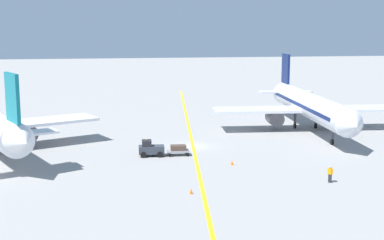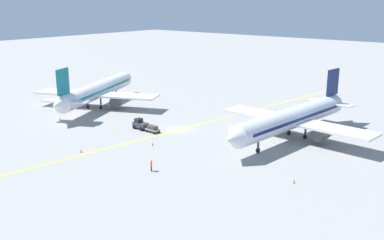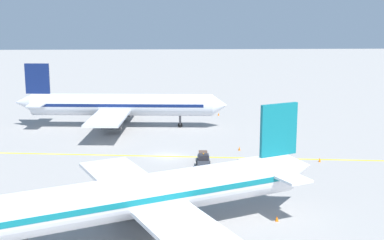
{
  "view_description": "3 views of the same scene",
  "coord_description": "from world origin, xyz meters",
  "px_view_note": "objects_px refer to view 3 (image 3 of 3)",
  "views": [
    {
      "loc": [
        -11.18,
        -66.09,
        15.1
      ],
      "look_at": [
        0.22,
        2.11,
        3.06
      ],
      "focal_mm": 50.0,
      "sensor_mm": 36.0,
      "label": 1
    },
    {
      "loc": [
        52.36,
        -59.96,
        23.26
      ],
      "look_at": [
        5.42,
        -3.04,
        3.36
      ],
      "focal_mm": 42.0,
      "sensor_mm": 36.0,
      "label": 2
    },
    {
      "loc": [
        -69.04,
        -0.27,
        19.16
      ],
      "look_at": [
        0.4,
        -3.29,
        4.86
      ],
      "focal_mm": 50.0,
      "sensor_mm": 36.0,
      "label": 3
    }
  ],
  "objects_px": {
    "airplane_adjacent_stand": "(120,105)",
    "ground_crew_worker": "(286,131)",
    "traffic_cone_by_wingtip": "(239,148)",
    "traffic_cone_far_edge": "(277,218)",
    "baggage_cart_trailing": "(203,156)",
    "traffic_cone_mid_apron": "(219,114)",
    "traffic_cone_near_nose": "(320,160)",
    "airplane_at_gate": "(146,196)",
    "baggage_tug_dark": "(203,162)"
  },
  "relations": [
    {
      "from": "airplane_at_gate",
      "to": "traffic_cone_mid_apron",
      "type": "distance_m",
      "value": 55.04
    },
    {
      "from": "ground_crew_worker",
      "to": "traffic_cone_mid_apron",
      "type": "bearing_deg",
      "value": 26.93
    },
    {
      "from": "airplane_at_gate",
      "to": "traffic_cone_by_wingtip",
      "type": "distance_m",
      "value": 31.04
    },
    {
      "from": "traffic_cone_by_wingtip",
      "to": "ground_crew_worker",
      "type": "bearing_deg",
      "value": -46.26
    },
    {
      "from": "traffic_cone_near_nose",
      "to": "traffic_cone_far_edge",
      "type": "height_order",
      "value": "same"
    },
    {
      "from": "traffic_cone_by_wingtip",
      "to": "traffic_cone_far_edge",
      "type": "bearing_deg",
      "value": -179.68
    },
    {
      "from": "baggage_tug_dark",
      "to": "traffic_cone_near_nose",
      "type": "height_order",
      "value": "baggage_tug_dark"
    },
    {
      "from": "airplane_at_gate",
      "to": "traffic_cone_far_edge",
      "type": "xyz_separation_m",
      "value": [
        2.95,
        -11.9,
        -3.43
      ]
    },
    {
      "from": "traffic_cone_near_nose",
      "to": "traffic_cone_mid_apron",
      "type": "distance_m",
      "value": 33.07
    },
    {
      "from": "traffic_cone_by_wingtip",
      "to": "baggage_cart_trailing",
      "type": "bearing_deg",
      "value": 134.14
    },
    {
      "from": "traffic_cone_mid_apron",
      "to": "ground_crew_worker",
      "type": "bearing_deg",
      "value": -153.07
    },
    {
      "from": "airplane_adjacent_stand",
      "to": "traffic_cone_far_edge",
      "type": "xyz_separation_m",
      "value": [
        -41.6,
        -18.09,
        -3.43
      ]
    },
    {
      "from": "airplane_at_gate",
      "to": "baggage_tug_dark",
      "type": "bearing_deg",
      "value": -17.18
    },
    {
      "from": "airplane_adjacent_stand",
      "to": "traffic_cone_mid_apron",
      "type": "distance_m",
      "value": 19.97
    },
    {
      "from": "baggage_tug_dark",
      "to": "traffic_cone_far_edge",
      "type": "xyz_separation_m",
      "value": [
        -17.03,
        -5.72,
        -0.63
      ]
    },
    {
      "from": "ground_crew_worker",
      "to": "traffic_cone_far_edge",
      "type": "distance_m",
      "value": 34.44
    },
    {
      "from": "traffic_cone_near_nose",
      "to": "traffic_cone_by_wingtip",
      "type": "relative_size",
      "value": 1.0
    },
    {
      "from": "baggage_tug_dark",
      "to": "airplane_at_gate",
      "type": "bearing_deg",
      "value": 162.82
    },
    {
      "from": "baggage_tug_dark",
      "to": "traffic_cone_near_nose",
      "type": "bearing_deg",
      "value": -81.2
    },
    {
      "from": "airplane_at_gate",
      "to": "traffic_cone_far_edge",
      "type": "bearing_deg",
      "value": -76.09
    },
    {
      "from": "baggage_cart_trailing",
      "to": "traffic_cone_mid_apron",
      "type": "xyz_separation_m",
      "value": [
        30.52,
        -4.83,
        -0.49
      ]
    },
    {
      "from": "airplane_adjacent_stand",
      "to": "baggage_tug_dark",
      "type": "xyz_separation_m",
      "value": [
        -24.58,
        -12.37,
        -2.81
      ]
    },
    {
      "from": "traffic_cone_far_edge",
      "to": "traffic_cone_by_wingtip",
      "type": "bearing_deg",
      "value": 0.32
    },
    {
      "from": "airplane_adjacent_stand",
      "to": "traffic_cone_near_nose",
      "type": "xyz_separation_m",
      "value": [
        -22.22,
        -27.55,
        -3.43
      ]
    },
    {
      "from": "ground_crew_worker",
      "to": "traffic_cone_mid_apron",
      "type": "height_order",
      "value": "ground_crew_worker"
    },
    {
      "from": "baggage_cart_trailing",
      "to": "traffic_cone_mid_apron",
      "type": "height_order",
      "value": "baggage_cart_trailing"
    },
    {
      "from": "traffic_cone_mid_apron",
      "to": "traffic_cone_by_wingtip",
      "type": "height_order",
      "value": "same"
    },
    {
      "from": "airplane_at_gate",
      "to": "traffic_cone_mid_apron",
      "type": "xyz_separation_m",
      "value": [
        53.78,
        -11.17,
        -3.43
      ]
    },
    {
      "from": "baggage_cart_trailing",
      "to": "traffic_cone_near_nose",
      "type": "distance_m",
      "value": 15.05
    },
    {
      "from": "airplane_at_gate",
      "to": "baggage_cart_trailing",
      "type": "xyz_separation_m",
      "value": [
        23.27,
        -6.34,
        -2.95
      ]
    },
    {
      "from": "traffic_cone_mid_apron",
      "to": "traffic_cone_by_wingtip",
      "type": "bearing_deg",
      "value": -178.68
    },
    {
      "from": "airplane_adjacent_stand",
      "to": "baggage_tug_dark",
      "type": "bearing_deg",
      "value": -153.29
    },
    {
      "from": "ground_crew_worker",
      "to": "traffic_cone_by_wingtip",
      "type": "xyz_separation_m",
      "value": [
        -7.89,
        8.24,
        -0.63
      ]
    },
    {
      "from": "airplane_at_gate",
      "to": "traffic_cone_far_edge",
      "type": "relative_size",
      "value": 61.06
    },
    {
      "from": "traffic_cone_near_nose",
      "to": "baggage_tug_dark",
      "type": "bearing_deg",
      "value": 98.8
    },
    {
      "from": "ground_crew_worker",
      "to": "baggage_tug_dark",
      "type": "bearing_deg",
      "value": 139.94
    },
    {
      "from": "traffic_cone_near_nose",
      "to": "traffic_cone_by_wingtip",
      "type": "distance_m",
      "value": 11.43
    },
    {
      "from": "airplane_at_gate",
      "to": "baggage_tug_dark",
      "type": "xyz_separation_m",
      "value": [
        19.97,
        -6.18,
        -2.81
      ]
    },
    {
      "from": "baggage_cart_trailing",
      "to": "traffic_cone_near_nose",
      "type": "height_order",
      "value": "baggage_cart_trailing"
    },
    {
      "from": "traffic_cone_far_edge",
      "to": "ground_crew_worker",
      "type": "bearing_deg",
      "value": -13.61
    },
    {
      "from": "airplane_adjacent_stand",
      "to": "ground_crew_worker",
      "type": "distance_m",
      "value": 27.57
    },
    {
      "from": "airplane_adjacent_stand",
      "to": "ground_crew_worker",
      "type": "height_order",
      "value": "airplane_adjacent_stand"
    },
    {
      "from": "airplane_adjacent_stand",
      "to": "traffic_cone_far_edge",
      "type": "relative_size",
      "value": 64.62
    },
    {
      "from": "traffic_cone_mid_apron",
      "to": "traffic_cone_near_nose",
      "type": "bearing_deg",
      "value": -162.07
    },
    {
      "from": "traffic_cone_near_nose",
      "to": "traffic_cone_mid_apron",
      "type": "bearing_deg",
      "value": 17.93
    },
    {
      "from": "baggage_cart_trailing",
      "to": "traffic_cone_near_nose",
      "type": "xyz_separation_m",
      "value": [
        -0.94,
        -15.02,
        -0.49
      ]
    },
    {
      "from": "airplane_at_gate",
      "to": "airplane_adjacent_stand",
      "type": "distance_m",
      "value": 44.98
    },
    {
      "from": "baggage_cart_trailing",
      "to": "traffic_cone_far_edge",
      "type": "bearing_deg",
      "value": -164.7
    },
    {
      "from": "baggage_cart_trailing",
      "to": "traffic_cone_far_edge",
      "type": "distance_m",
      "value": 21.07
    },
    {
      "from": "traffic_cone_near_nose",
      "to": "traffic_cone_far_edge",
      "type": "xyz_separation_m",
      "value": [
        -19.38,
        9.46,
        0.0
      ]
    }
  ]
}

